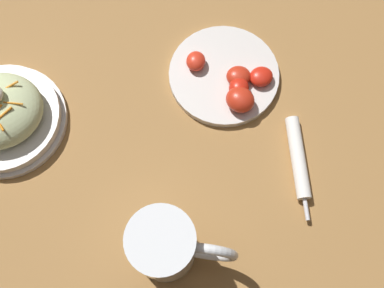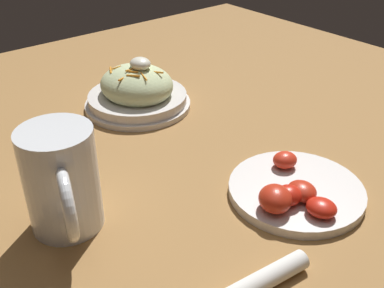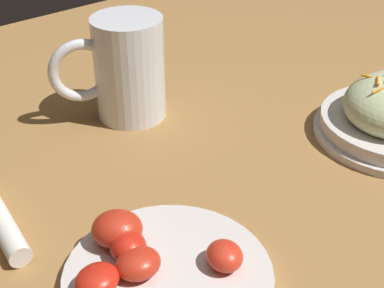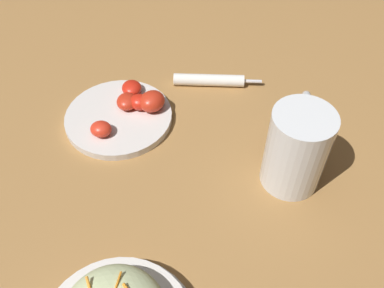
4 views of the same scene
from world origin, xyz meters
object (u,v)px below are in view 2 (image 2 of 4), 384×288
Objects in this scene: napkin_roll at (255,284)px; beer_mug at (63,185)px; tomato_plate at (294,191)px; salad_plate at (137,91)px.

beer_mug is at bearing 24.36° from napkin_roll.
napkin_roll is at bearing 116.68° from tomato_plate.
tomato_plate is at bearing -119.22° from beer_mug.
beer_mug is 0.86× the size of napkin_roll.
beer_mug is at bearing 131.33° from salad_plate.
tomato_plate reaches higher than napkin_roll.
tomato_plate is (0.09, -0.17, 0.00)m from napkin_roll.
salad_plate is 1.18× the size of napkin_roll.
salad_plate reaches higher than napkin_roll.
salad_plate is 0.51m from napkin_roll.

